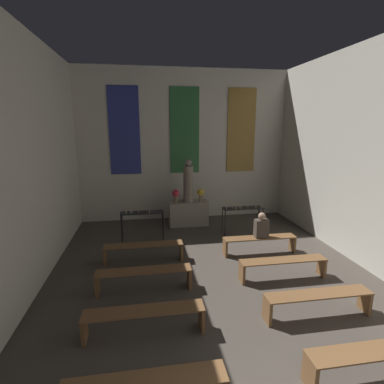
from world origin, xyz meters
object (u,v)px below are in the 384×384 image
Objects in this scene: statue at (188,182)px; pew_third_right at (283,265)px; pew_second_left at (145,317)px; person_seated at (261,227)px; flower_vase_right at (201,194)px; candle_rack_right at (242,212)px; pew_back_left at (144,249)px; pew_back_right at (260,241)px; altar at (188,213)px; pew_third_left at (144,275)px; flower_vase_left at (176,194)px; pew_second_right at (318,300)px; candle_rack_left at (142,216)px; pew_front_right at (376,358)px.

pew_third_right is (1.58, -4.14, -1.19)m from statue.
person_seated is (3.18, 2.85, 0.43)m from pew_second_left.
flower_vase_right is at bearing 70.09° from pew_second_left.
person_seated is at bearing -89.62° from candle_rack_right.
candle_rack_right is at bearing 26.23° from pew_back_left.
pew_third_right is at bearing 24.29° from pew_second_left.
statue reaches higher than flower_vase_right.
pew_second_left is at bearing -137.93° from pew_back_right.
candle_rack_right is 3.56m from pew_back_left.
pew_third_left is at bearing -110.83° from altar.
statue is at bearing 120.56° from person_seated.
flower_vase_left reaches higher than pew_back_left.
statue is 0.61m from flower_vase_right.
pew_third_left and pew_back_left have the same top height.
pew_second_left is 1.00× the size of pew_back_right.
person_seated is at bearing 88.80° from pew_third_right.
flower_vase_right is at bearing 101.54° from pew_second_right.
person_seated is (3.22, -1.56, 0.03)m from candle_rack_left.
statue is at bearing 105.81° from pew_second_right.
statue is 1.14× the size of candle_rack_left.
flower_vase_right reaches higher than pew_back_left.
pew_front_right is 2.90× the size of person_seated.
altar is 2.00m from candle_rack_right.
altar is at bearing 35.72° from candle_rack_left.
statue is at bearing 0.00° from flower_vase_left.
altar is 0.67× the size of pew_back_right.
pew_back_right is (1.58, -2.72, -0.08)m from altar.
person_seated is at bearing -25.95° from candle_rack_left.
candle_rack_right is 5.45m from pew_second_left.
pew_front_right is (-0.02, -5.83, -0.40)m from candle_rack_right.
pew_third_left is at bearing -155.91° from person_seated.
pew_second_right is at bearing -74.19° from altar.
altar is 0.67× the size of pew_second_right.
altar is 3.15m from pew_back_left.
pew_third_right is (0.00, 1.42, 0.00)m from pew_second_right.
pew_back_left is at bearing 90.00° from pew_third_left.
pew_back_left is (-3.15, 1.42, 0.00)m from pew_third_right.
pew_second_right is (1.58, -5.57, -0.08)m from altar.
flower_vase_right reaches higher than person_seated.
candle_rack_right is 5.85m from pew_front_right.
pew_third_right is at bearing -64.05° from flower_vase_left.
pew_second_left is at bearing -89.59° from candle_rack_left.
candle_rack_right is (3.20, -0.00, 0.00)m from candle_rack_left.
altar is 1.03× the size of candle_rack_right.
pew_second_left is (-1.58, -5.57, -0.08)m from altar.
flower_vase_right is at bearing 112.67° from pew_back_right.
candle_rack_left is 1.61m from pew_back_left.
flower_vase_left is 5.97m from pew_second_right.
candle_rack_right is at bearing 54.27° from pew_second_left.
pew_front_right is 1.00× the size of pew_third_right.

